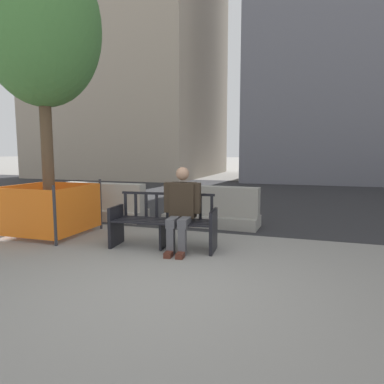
% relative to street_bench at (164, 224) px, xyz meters
% --- Properties ---
extents(ground_plane, '(200.00, 200.00, 0.00)m').
position_rel_street_bench_xyz_m(ground_plane, '(0.61, -1.43, -0.40)').
color(ground_plane, gray).
extents(street_asphalt, '(120.00, 12.00, 0.01)m').
position_rel_street_bench_xyz_m(street_asphalt, '(0.61, 7.27, -0.39)').
color(street_asphalt, '#28282B').
rests_on(street_asphalt, ground).
extents(street_bench, '(1.73, 0.67, 0.88)m').
position_rel_street_bench_xyz_m(street_bench, '(0.00, 0.00, 0.00)').
color(street_bench, black).
rests_on(street_bench, ground).
extents(seated_person, '(0.59, 0.75, 1.31)m').
position_rel_street_bench_xyz_m(seated_person, '(0.32, -0.03, 0.29)').
color(seated_person, '#2D2319').
rests_on(seated_person, ground).
extents(jersey_barrier_centre, '(2.03, 0.76, 0.84)m').
position_rel_street_bench_xyz_m(jersey_barrier_centre, '(0.30, 1.87, -0.06)').
color(jersey_barrier_centre, gray).
rests_on(jersey_barrier_centre, ground).
extents(jersey_barrier_left, '(2.00, 0.68, 0.84)m').
position_rel_street_bench_xyz_m(jersey_barrier_left, '(-2.25, 1.80, -0.06)').
color(jersey_barrier_left, '#ADA89E').
rests_on(jersey_barrier_left, ground).
extents(street_tree, '(2.10, 2.10, 5.20)m').
position_rel_street_bench_xyz_m(street_tree, '(-2.41, 0.22, 3.36)').
color(street_tree, brown).
rests_on(street_tree, ground).
extents(construction_fence, '(1.39, 1.39, 1.01)m').
position_rel_street_bench_xyz_m(construction_fence, '(-2.41, 0.22, 0.11)').
color(construction_fence, '#2D2D33').
rests_on(construction_fence, ground).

